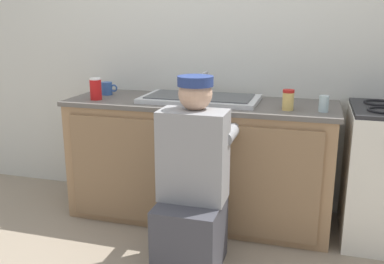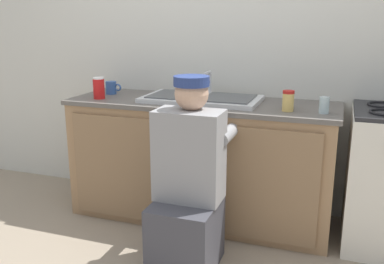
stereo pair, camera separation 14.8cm
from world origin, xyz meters
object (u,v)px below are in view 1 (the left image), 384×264
Objects in this scene: sink_double_basin at (200,98)px; soda_cup_red at (96,89)px; condiment_jar at (288,100)px; water_glass at (324,104)px; coffee_mug at (107,88)px; plumber_person at (192,190)px; spice_bottle_pepper at (289,99)px.

sink_double_basin reaches higher than soda_cup_red.
condiment_jar is 0.21m from water_glass.
sink_double_basin is at bearing -3.51° from coffee_mug.
sink_double_basin is 6.35× the size of coffee_mug.
sink_double_basin reaches higher than condiment_jar.
sink_double_basin is 0.76m from plumber_person.
plumber_person is (0.13, -0.63, -0.41)m from sink_double_basin.
sink_double_basin reaches higher than coffee_mug.
soda_cup_red reaches higher than spice_bottle_pepper.
soda_cup_red is 1.53m from water_glass.
plumber_person is 8.63× the size of condiment_jar.
condiment_jar is at bearing -178.06° from water_glass.
plumber_person is 10.52× the size of spice_bottle_pepper.
sink_double_basin is 0.73m from coffee_mug.
soda_cup_red is at bearing -179.36° from condiment_jar.
coffee_mug is 0.98× the size of condiment_jar.
plumber_person reaches higher than water_glass.
coffee_mug is at bearing 173.45° from water_glass.
condiment_jar is at bearing -90.99° from spice_bottle_pepper.
soda_cup_red is at bearing 150.62° from plumber_person.
condiment_jar is at bearing 0.64° from soda_cup_red.
water_glass is (0.69, 0.50, 0.45)m from plumber_person.
sink_double_basin is 0.74m from soda_cup_red.
soda_cup_red is at bearing -85.80° from coffee_mug.
coffee_mug is 1.35m from condiment_jar.
sink_double_basin is 0.72× the size of plumber_person.
plumber_person is at bearing -29.38° from soda_cup_red.
condiment_jar is 0.10m from spice_bottle_pepper.
condiment_jar reaches higher than spice_bottle_pepper.
spice_bottle_pepper reaches higher than coffee_mug.
coffee_mug is 1.26× the size of water_glass.
soda_cup_red is at bearing -167.82° from sink_double_basin.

